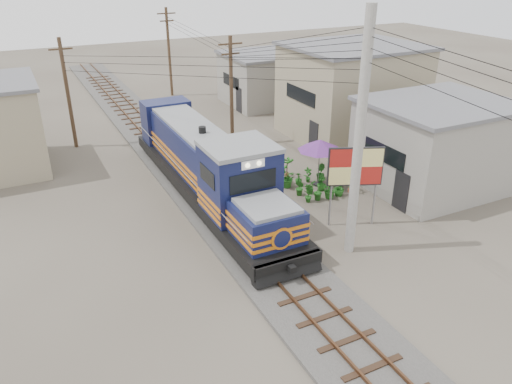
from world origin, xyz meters
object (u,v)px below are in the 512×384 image
market_umbrella (320,145)px  vendor (349,172)px  billboard (355,169)px  locomotive (208,167)px

market_umbrella → vendor: 2.30m
billboard → vendor: billboard is taller
locomotive → market_umbrella: locomotive is taller
billboard → market_umbrella: 4.59m
billboard → market_umbrella: size_ratio=1.45×
market_umbrella → locomotive: bearing=169.8°
locomotive → market_umbrella: size_ratio=6.25×
billboard → market_umbrella: bearing=99.9°
billboard → market_umbrella: (1.05, 4.44, -0.52)m
locomotive → billboard: 7.46m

